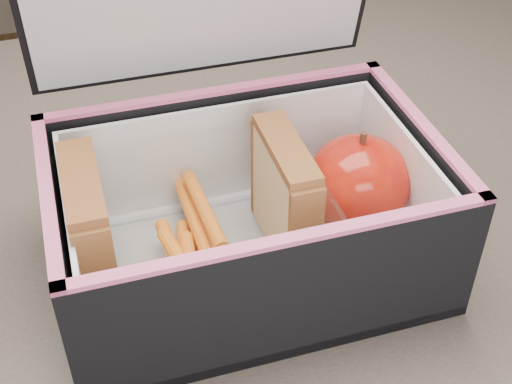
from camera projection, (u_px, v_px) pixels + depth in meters
kitchen_table at (290, 293)px, 0.65m from camera, size 1.20×0.80×0.75m
lunch_bag at (245, 205)px, 0.52m from camera, size 0.27×0.23×0.28m
plastic_tub at (192, 229)px, 0.51m from camera, size 0.18×0.13×0.08m
sandwich_left at (91, 234)px, 0.49m from camera, size 0.02×0.09×0.10m
sandwich_right at (285, 197)px, 0.52m from camera, size 0.02×0.08×0.10m
carrot_sticks at (193, 247)px, 0.52m from camera, size 0.05×0.16×0.03m
paper_napkin at (347, 225)px, 0.56m from camera, size 0.09×0.09×0.01m
red_apple at (358, 183)px, 0.54m from camera, size 0.10×0.10×0.08m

